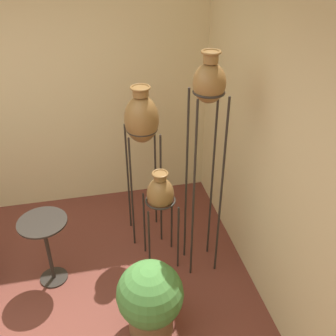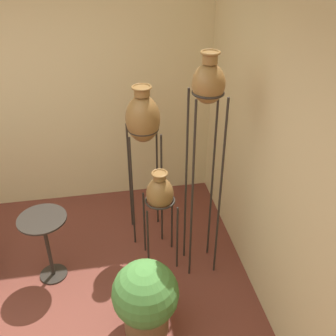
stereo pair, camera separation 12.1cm
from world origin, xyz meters
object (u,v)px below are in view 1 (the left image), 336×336
vase_stand_tall (209,95)px  vase_stand_medium (142,121)px  vase_stand_short (160,195)px  potted_plant (150,299)px  side_table (46,238)px

vase_stand_tall → vase_stand_medium: size_ratio=1.26×
vase_stand_short → potted_plant: 0.93m
vase_stand_medium → vase_stand_short: bearing=-78.8°
vase_stand_short → side_table: (-1.07, -0.04, -0.29)m
vase_stand_tall → side_table: size_ratio=3.02×
potted_plant → side_table: bearing=137.4°
vase_stand_tall → potted_plant: 1.67m
vase_stand_tall → potted_plant: (-0.61, -0.66, -1.41)m
vase_stand_tall → side_table: vase_stand_tall is taller
vase_stand_medium → side_table: 1.38m
vase_stand_tall → potted_plant: vase_stand_tall is taller
vase_stand_medium → side_table: vase_stand_medium is taller
vase_stand_tall → vase_stand_short: bearing=160.4°
vase_stand_tall → vase_stand_short: (-0.37, 0.13, -0.99)m
vase_stand_tall → side_table: bearing=176.3°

